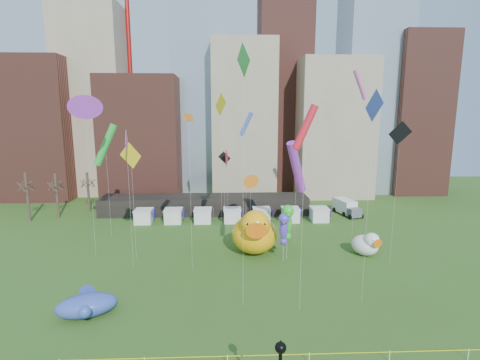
{
  "coord_description": "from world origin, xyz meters",
  "views": [
    {
      "loc": [
        -0.01,
        -23.5,
        18.05
      ],
      "look_at": [
        1.3,
        9.98,
        12.0
      ],
      "focal_mm": 27.0,
      "sensor_mm": 36.0,
      "label": 1
    }
  ],
  "objects_px": {
    "big_duck": "(255,232)",
    "whale_inflatable": "(87,304)",
    "small_duck": "(366,244)",
    "box_truck": "(346,207)",
    "seahorse_purple": "(284,227)",
    "seahorse_green": "(288,220)"
  },
  "relations": [
    {
      "from": "box_truck",
      "to": "small_duck",
      "type": "bearing_deg",
      "value": -115.72
    },
    {
      "from": "small_duck",
      "to": "box_truck",
      "type": "distance_m",
      "value": 19.92
    },
    {
      "from": "big_duck",
      "to": "whale_inflatable",
      "type": "xyz_separation_m",
      "value": [
        -16.5,
        -14.32,
        -1.81
      ]
    },
    {
      "from": "whale_inflatable",
      "to": "box_truck",
      "type": "relative_size",
      "value": 1.01
    },
    {
      "from": "seahorse_green",
      "to": "box_truck",
      "type": "relative_size",
      "value": 1.06
    },
    {
      "from": "box_truck",
      "to": "seahorse_green",
      "type": "bearing_deg",
      "value": -139.67
    },
    {
      "from": "seahorse_green",
      "to": "seahorse_purple",
      "type": "height_order",
      "value": "seahorse_green"
    },
    {
      "from": "small_duck",
      "to": "seahorse_green",
      "type": "xyz_separation_m",
      "value": [
        -10.56,
        -0.95,
        3.71
      ]
    },
    {
      "from": "seahorse_green",
      "to": "whale_inflatable",
      "type": "bearing_deg",
      "value": -145.54
    },
    {
      "from": "small_duck",
      "to": "whale_inflatable",
      "type": "bearing_deg",
      "value": -178.17
    },
    {
      "from": "small_duck",
      "to": "box_truck",
      "type": "bearing_deg",
      "value": 57.79
    },
    {
      "from": "seahorse_purple",
      "to": "box_truck",
      "type": "bearing_deg",
      "value": 63.56
    },
    {
      "from": "big_duck",
      "to": "small_duck",
      "type": "distance_m",
      "value": 14.6
    },
    {
      "from": "seahorse_purple",
      "to": "box_truck",
      "type": "distance_m",
      "value": 26.17
    },
    {
      "from": "big_duck",
      "to": "seahorse_purple",
      "type": "bearing_deg",
      "value": -39.63
    },
    {
      "from": "seahorse_green",
      "to": "seahorse_purple",
      "type": "xyz_separation_m",
      "value": [
        -0.57,
        -0.72,
        -0.67
      ]
    },
    {
      "from": "small_duck",
      "to": "whale_inflatable",
      "type": "height_order",
      "value": "small_duck"
    },
    {
      "from": "seahorse_green",
      "to": "whale_inflatable",
      "type": "height_order",
      "value": "seahorse_green"
    },
    {
      "from": "big_duck",
      "to": "whale_inflatable",
      "type": "bearing_deg",
      "value": -137.68
    },
    {
      "from": "small_duck",
      "to": "box_truck",
      "type": "relative_size",
      "value": 0.7
    },
    {
      "from": "seahorse_purple",
      "to": "whale_inflatable",
      "type": "xyz_separation_m",
      "value": [
        -19.85,
        -11.41,
        -3.48
      ]
    },
    {
      "from": "seahorse_purple",
      "to": "whale_inflatable",
      "type": "bearing_deg",
      "value": -141.34
    }
  ]
}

